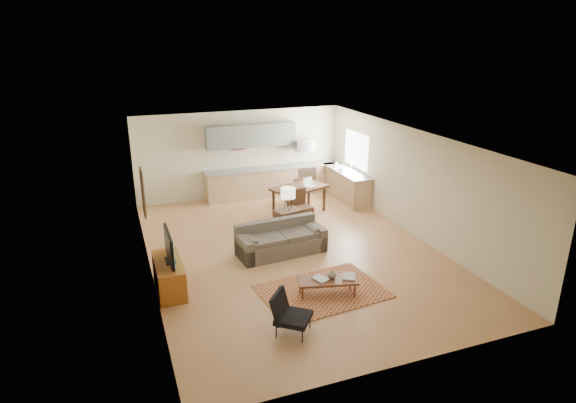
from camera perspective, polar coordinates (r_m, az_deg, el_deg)
name	(u,v)px	position (r m, az deg, el deg)	size (l,w,h in m)	color
room	(293,197)	(11.00, 0.55, 0.50)	(9.00, 9.00, 9.00)	#B0794B
kitchen_counter_back	(272,181)	(15.31, -1.93, 2.41)	(4.26, 0.64, 0.92)	tan
kitchen_counter_right	(346,185)	(15.03, 6.88, 1.96)	(0.64, 2.26, 0.92)	tan
kitchen_range	(304,178)	(15.68, 1.88, 2.78)	(0.62, 0.62, 0.90)	#A5A8AD
kitchen_microwave	(304,145)	(15.42, 1.90, 6.72)	(0.62, 0.40, 0.35)	#A5A8AD
upper_cabinets	(251,135)	(14.91, -4.39, 7.81)	(2.80, 0.34, 0.70)	slate
window_right	(356,150)	(14.88, 8.08, 6.08)	(0.02, 1.40, 1.05)	white
wall_art_left	(143,193)	(11.14, -16.79, 1.00)	(0.06, 0.42, 1.10)	olive
triptych	(238,142)	(14.98, -6.00, 7.04)	(1.70, 0.04, 0.50)	#F8F0C5
rug	(322,291)	(9.81, 4.10, -10.58)	(2.40, 1.66, 0.02)	maroon
sofa	(281,239)	(11.25, -0.80, -4.41)	(2.13, 0.93, 0.74)	#575046
coffee_table	(327,287)	(9.61, 4.66, -10.11)	(1.17, 0.47, 0.35)	#532B17
book_a	(316,281)	(9.44, 3.34, -9.35)	(0.31, 0.36, 0.03)	maroon
book_b	(343,276)	(9.67, 6.49, -8.73)	(0.38, 0.42, 0.03)	navy
vase	(332,274)	(9.55, 5.20, -8.56)	(0.18, 0.18, 0.18)	black
armchair	(293,314)	(8.40, 0.65, -13.20)	(0.65, 0.65, 0.74)	black
tv_credenza	(169,275)	(10.02, -13.93, -8.50)	(0.52, 1.35, 0.62)	#934B13
tv	(169,247)	(9.76, -13.92, -5.23)	(0.10, 1.04, 0.62)	black
console_table	(288,224)	(12.10, 0.01, -2.65)	(0.64, 0.42, 0.74)	#3E2719
table_lamp	(288,199)	(11.87, 0.01, 0.35)	(0.36, 0.36, 0.59)	beige
dining_table	(299,200)	(13.78, 1.32, 0.21)	(1.56, 0.89, 0.79)	#3E2719
dining_chair_near	(303,207)	(12.98, 1.73, -0.64)	(0.45, 0.47, 0.94)	#3E2719
dining_chair_far	(296,190)	(14.54, 0.96, 1.40)	(0.41, 0.43, 0.87)	#3E2719
laptop	(311,182)	(13.64, 2.72, 2.29)	(0.33, 0.25, 0.25)	#A5A8AD
soap_bottle	(336,164)	(15.28, 5.73, 4.46)	(0.09, 0.09, 0.19)	#F8F0C5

